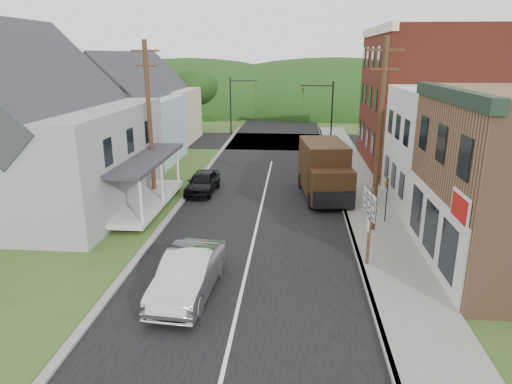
% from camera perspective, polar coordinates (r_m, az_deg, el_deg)
% --- Properties ---
extents(ground, '(120.00, 120.00, 0.00)m').
position_cam_1_polar(ground, '(19.35, -0.83, -8.28)').
color(ground, '#2D4719').
rests_on(ground, ground).
extents(road, '(9.00, 90.00, 0.02)m').
position_cam_1_polar(road, '(28.69, 1.14, 0.20)').
color(road, black).
rests_on(road, ground).
extents(cross_road, '(60.00, 9.00, 0.02)m').
position_cam_1_polar(cross_road, '(45.22, 2.58, 6.35)').
color(cross_road, black).
rests_on(cross_road, ground).
extents(sidewalk_right, '(2.80, 55.00, 0.15)m').
position_cam_1_polar(sidewalk_right, '(27.02, 13.44, -1.17)').
color(sidewalk_right, slate).
rests_on(sidewalk_right, ground).
extents(curb_right, '(0.20, 55.00, 0.15)m').
position_cam_1_polar(curb_right, '(26.85, 10.60, -1.11)').
color(curb_right, slate).
rests_on(curb_right, ground).
extents(curb_left, '(0.30, 55.00, 0.12)m').
position_cam_1_polar(curb_left, '(27.47, -8.86, -0.64)').
color(curb_left, slate).
rests_on(curb_left, ground).
extents(storefront_white, '(8.00, 7.00, 6.50)m').
position_cam_1_polar(storefront_white, '(27.15, 25.43, 4.67)').
color(storefront_white, silver).
rests_on(storefront_white, ground).
extents(storefront_red, '(8.00, 12.00, 10.00)m').
position_cam_1_polar(storefront_red, '(35.87, 20.64, 10.64)').
color(storefront_red, maroon).
rests_on(storefront_red, ground).
extents(house_gray, '(10.20, 12.24, 8.35)m').
position_cam_1_polar(house_gray, '(27.47, -25.46, 6.89)').
color(house_gray, gray).
rests_on(house_gray, ground).
extents(house_blue, '(7.14, 8.16, 7.28)m').
position_cam_1_polar(house_blue, '(37.00, -15.55, 9.21)').
color(house_blue, '#94B8CA').
rests_on(house_blue, ground).
extents(house_cream, '(7.14, 8.16, 7.28)m').
position_cam_1_polar(house_cream, '(45.64, -12.26, 10.78)').
color(house_cream, beige).
rests_on(house_cream, ground).
extents(utility_pole_right, '(1.60, 0.26, 9.00)m').
position_cam_1_polar(utility_pole_right, '(21.58, 15.15, 6.76)').
color(utility_pole_right, '#472D19').
rests_on(utility_pole_right, ground).
extents(utility_pole_left, '(1.60, 0.26, 9.00)m').
position_cam_1_polar(utility_pole_left, '(26.98, -13.17, 8.82)').
color(utility_pole_left, '#472D19').
rests_on(utility_pole_left, ground).
extents(traffic_signal_right, '(2.87, 0.20, 6.00)m').
position_cam_1_polar(traffic_signal_right, '(41.25, 8.52, 10.45)').
color(traffic_signal_right, black).
rests_on(traffic_signal_right, ground).
extents(traffic_signal_left, '(2.87, 0.20, 6.00)m').
position_cam_1_polar(traffic_signal_left, '(48.52, -2.37, 11.55)').
color(traffic_signal_left, black).
rests_on(traffic_signal_left, ground).
extents(tree_left_b, '(4.80, 4.80, 6.94)m').
position_cam_1_polar(tree_left_b, '(35.07, -27.92, 9.47)').
color(tree_left_b, '#382616').
rests_on(tree_left_b, ground).
extents(tree_left_c, '(5.80, 5.80, 8.41)m').
position_cam_1_polar(tree_left_c, '(42.87, -24.71, 12.30)').
color(tree_left_c, '#382616').
rests_on(tree_left_c, ground).
extents(tree_left_d, '(4.80, 4.80, 6.94)m').
position_cam_1_polar(tree_left_d, '(50.70, -7.58, 12.93)').
color(tree_left_d, '#382616').
rests_on(tree_left_d, ground).
extents(forested_ridge, '(90.00, 30.00, 16.00)m').
position_cam_1_polar(forested_ridge, '(72.92, 3.52, 10.34)').
color(forested_ridge, black).
rests_on(forested_ridge, ground).
extents(silver_sedan, '(2.02, 4.94, 1.59)m').
position_cam_1_polar(silver_sedan, '(16.47, -8.42, -10.13)').
color(silver_sedan, '#B6B5BA').
rests_on(silver_sedan, ground).
extents(dark_sedan, '(1.82, 4.09, 1.37)m').
position_cam_1_polar(dark_sedan, '(28.19, -6.69, 1.22)').
color(dark_sedan, black).
rests_on(dark_sedan, ground).
extents(delivery_van, '(3.04, 6.08, 3.26)m').
position_cam_1_polar(delivery_van, '(27.18, 8.56, 2.67)').
color(delivery_van, '#331E0E').
rests_on(delivery_van, ground).
extents(route_sign_cluster, '(0.25, 1.78, 3.12)m').
position_cam_1_polar(route_sign_cluster, '(18.32, 14.00, -2.94)').
color(route_sign_cluster, '#472D19').
rests_on(route_sign_cluster, sidewalk_right).
extents(warning_sign, '(0.26, 0.62, 2.40)m').
position_cam_1_polar(warning_sign, '(23.42, 16.01, -0.03)').
color(warning_sign, black).
rests_on(warning_sign, sidewalk_right).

